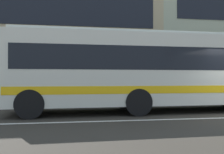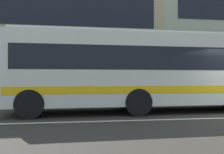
# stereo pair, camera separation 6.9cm
# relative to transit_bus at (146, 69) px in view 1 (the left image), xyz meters

# --- Properties ---
(apartment_block_left) EXTENTS (19.68, 9.82, 10.15)m
(apartment_block_left) POSITION_rel_transit_bus_xyz_m (-6.33, 12.05, 3.32)
(apartment_block_left) COLOR tan
(apartment_block_left) RESTS_ON ground_plane
(transit_bus) EXTENTS (11.03, 2.84, 3.19)m
(transit_bus) POSITION_rel_transit_bus_xyz_m (0.00, 0.00, 0.00)
(transit_bus) COLOR beige
(transit_bus) RESTS_ON ground_plane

